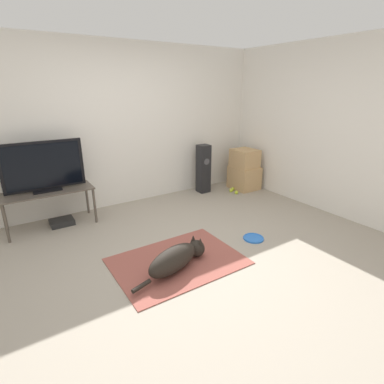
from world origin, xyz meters
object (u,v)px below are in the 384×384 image
Objects in this scene: dog at (177,258)px; tennis_ball_by_boxes at (231,190)px; frisbee at (253,238)px; tv_stand at (48,195)px; cardboard_box_upper at (245,158)px; tennis_ball_near_speaker at (236,192)px; cardboard_box_lower at (244,178)px; tv at (43,167)px; floor_speaker at (203,169)px; game_console at (62,222)px; tennis_ball_loose_on_carpet at (233,189)px.

dog reaches higher than tennis_ball_by_boxes.
frisbee is 2.84m from tv_stand.
cardboard_box_upper is 6.89× the size of tennis_ball_near_speaker.
tennis_ball_near_speaker is (3.08, -0.40, -0.44)m from tv_stand.
cardboard_box_upper is (-0.01, 0.00, 0.38)m from cardboard_box_lower.
cardboard_box_upper reaches higher than cardboard_box_lower.
floor_speaker is at bearing 1.16° from tv.
tv reaches higher than frisbee.
cardboard_box_upper is 3.44m from tv.
floor_speaker is 2.79× the size of game_console.
game_console is (-2.53, -0.06, -0.41)m from floor_speaker.
tv_stand is 17.65× the size of tennis_ball_by_boxes.
tennis_ball_by_boxes is 1.00× the size of tennis_ball_near_speaker.
tv_stand reaches higher than game_console.
cardboard_box_upper reaches higher than tennis_ball_loose_on_carpet.
floor_speaker is (-0.78, 0.28, 0.23)m from cardboard_box_lower.
dog is at bearing -146.00° from cardboard_box_upper.
game_console is (-0.81, 1.89, -0.11)m from dog.
cardboard_box_lower is 0.49× the size of tv.
tv reaches higher than tv_stand.
tv is at bearing 176.37° from cardboard_box_upper.
tennis_ball_by_boxes is 0.09m from tennis_ball_loose_on_carpet.
tv is at bearing 175.37° from game_console.
cardboard_box_upper is at bearing 34.00° from dog.
frisbee is at bearing -123.79° from tennis_ball_near_speaker.
game_console is (-2.96, 0.40, 0.00)m from tennis_ball_near_speaker.
tennis_ball_near_speaker is at bearing -152.17° from cardboard_box_lower.
tv is 0.84m from game_console.
dog is at bearing -66.70° from game_console.
tennis_ball_near_speaker is (2.15, 1.49, -0.11)m from dog.
tv is 3.19m from tennis_ball_by_boxes.
dog is at bearing -142.71° from tennis_ball_by_boxes.
tennis_ball_loose_on_carpet is at bearing -3.97° from tv_stand.
dog is 3.77× the size of frisbee.
tennis_ball_near_speaker is (3.08, -0.41, -0.83)m from tv.
frisbee is at bearing 2.44° from dog.
tv_stand is (-2.12, 1.84, 0.46)m from frisbee.
frisbee is at bearing -128.63° from cardboard_box_upper.
floor_speaker is 0.76× the size of tv_stand.
tennis_ball_loose_on_carpet is at bearing -4.02° from tv.
floor_speaker is at bearing 160.47° from cardboard_box_lower.
game_console reaches higher than tennis_ball_near_speaker.
tennis_ball_loose_on_carpet is (0.07, 0.18, 0.00)m from tennis_ball_near_speaker.
tennis_ball_loose_on_carpet is at bearing 179.86° from cardboard_box_lower.
dog reaches higher than frisbee.
cardboard_box_upper reaches higher than tennis_ball_near_speaker.
cardboard_box_lower is (2.50, 1.67, 0.07)m from dog.
tennis_ball_near_speaker is (0.01, -0.14, 0.00)m from tennis_ball_by_boxes.
tennis_ball_by_boxes is (-0.35, -0.05, -0.57)m from cardboard_box_upper.
cardboard_box_upper is 1.43× the size of game_console.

